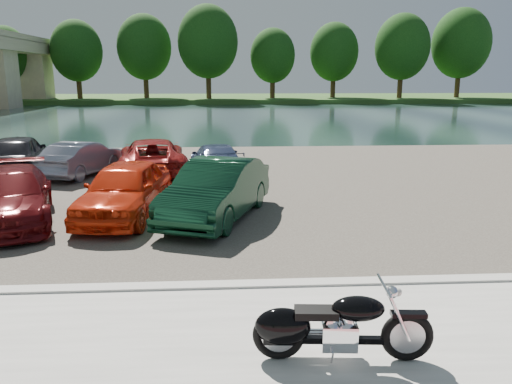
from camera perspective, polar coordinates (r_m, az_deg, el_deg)
ground at (r=7.25m, az=2.80°, el=-17.58°), size 200.00×200.00×0.00m
kerb at (r=8.99m, az=1.41°, el=-10.69°), size 60.00×0.30×0.14m
parking_lot at (r=17.60m, az=-1.06°, el=1.07°), size 60.00×18.00×0.04m
river at (r=46.35m, az=-2.60°, el=8.56°), size 120.00×40.00×0.00m
far_bank at (r=78.27m, az=-2.99°, el=10.65°), size 120.00×24.00×0.60m
far_trees at (r=72.26m, az=0.59°, el=16.16°), size 70.25×10.68×12.52m
motorcycle at (r=6.69m, az=8.00°, el=-14.99°), size 2.33×0.75×1.05m
car_3 at (r=14.07m, az=-26.22°, el=-0.46°), size 3.28×5.06×1.36m
car_4 at (r=13.56m, az=-14.76°, el=0.27°), size 2.27×4.54×1.48m
car_5 at (r=13.01m, az=-4.51°, el=0.22°), size 3.08×4.90×1.52m
car_8 at (r=20.92m, az=-25.53°, el=3.92°), size 2.64×4.79×1.54m
car_9 at (r=19.83m, az=-19.29°, el=3.66°), size 2.44×4.15×1.29m
car_10 at (r=18.90m, az=-11.73°, el=3.88°), size 3.10×5.39×1.41m
car_11 at (r=18.56m, az=-4.57°, el=3.65°), size 2.23×4.41×1.23m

